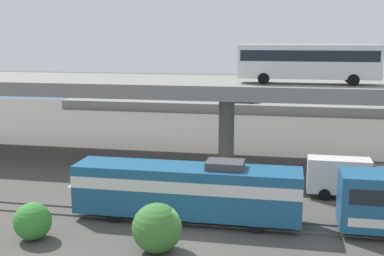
# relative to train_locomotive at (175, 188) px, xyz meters

# --- Properties ---
(ground_plane) EXTENTS (260.00, 260.00, 0.00)m
(ground_plane) POSITION_rel_train_locomotive_xyz_m (1.34, -4.00, -2.19)
(ground_plane) COLOR #4C4944
(rail_strip_near) EXTENTS (110.00, 0.12, 0.12)m
(rail_strip_near) POSITION_rel_train_locomotive_xyz_m (1.34, -0.78, -2.13)
(rail_strip_near) COLOR #59544C
(rail_strip_near) RESTS_ON ground_plane
(rail_strip_far) EXTENTS (110.00, 0.12, 0.12)m
(rail_strip_far) POSITION_rel_train_locomotive_xyz_m (1.34, 0.78, -2.13)
(rail_strip_far) COLOR #59544C
(rail_strip_far) RESTS_ON ground_plane
(train_locomotive) EXTENTS (15.90, 3.04, 4.18)m
(train_locomotive) POSITION_rel_train_locomotive_xyz_m (0.00, 0.00, 0.00)
(train_locomotive) COLOR #1E5984
(train_locomotive) RESTS_ON ground_plane
(highway_overpass) EXTENTS (96.00, 11.92, 7.91)m
(highway_overpass) POSITION_rel_train_locomotive_xyz_m (1.34, 16.00, 4.97)
(highway_overpass) COLOR gray
(highway_overpass) RESTS_ON ground_plane
(transit_bus_on_overpass) EXTENTS (12.00, 2.68, 3.40)m
(transit_bus_on_overpass) POSITION_rel_train_locomotive_xyz_m (8.67, 13.78, 7.78)
(transit_bus_on_overpass) COLOR silver
(transit_bus_on_overpass) RESTS_ON highway_overpass
(service_truck_west) EXTENTS (6.80, 2.46, 3.04)m
(service_truck_west) POSITION_rel_train_locomotive_xyz_m (11.89, 7.02, -0.56)
(service_truck_west) COLOR #515459
(service_truck_west) RESTS_ON ground_plane
(pier_parking_lot) EXTENTS (62.86, 11.16, 1.48)m
(pier_parking_lot) POSITION_rel_train_locomotive_xyz_m (1.34, 51.00, -1.45)
(pier_parking_lot) COLOR gray
(pier_parking_lot) RESTS_ON ground_plane
(parked_car_0) EXTENTS (4.37, 1.93, 1.50)m
(parked_car_0) POSITION_rel_train_locomotive_xyz_m (0.02, 48.30, 0.06)
(parked_car_0) COLOR #B7B7BC
(parked_car_0) RESTS_ON pier_parking_lot
(parked_car_1) EXTENTS (4.64, 1.94, 1.50)m
(parked_car_1) POSITION_rel_train_locomotive_xyz_m (-6.06, 50.43, 0.06)
(parked_car_1) COLOR #0C4C26
(parked_car_1) RESTS_ON pier_parking_lot
(parked_car_2) EXTENTS (4.21, 1.82, 1.50)m
(parked_car_2) POSITION_rel_train_locomotive_xyz_m (3.91, 52.25, 0.05)
(parked_car_2) COLOR silver
(parked_car_2) RESTS_ON pier_parking_lot
(harbor_water) EXTENTS (140.00, 36.00, 0.01)m
(harbor_water) POSITION_rel_train_locomotive_xyz_m (1.34, 74.00, -2.19)
(harbor_water) COLOR #385B7A
(harbor_water) RESTS_ON ground_plane
(shrub_left) EXTENTS (2.27, 2.27, 2.27)m
(shrub_left) POSITION_rel_train_locomotive_xyz_m (-7.67, -4.84, -1.06)
(shrub_left) COLOR #378933
(shrub_left) RESTS_ON ground_plane
(shrub_right) EXTENTS (2.84, 2.84, 2.84)m
(shrub_right) POSITION_rel_train_locomotive_xyz_m (0.10, -5.08, -0.77)
(shrub_right) COLOR #3E7B34
(shrub_right) RESTS_ON ground_plane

